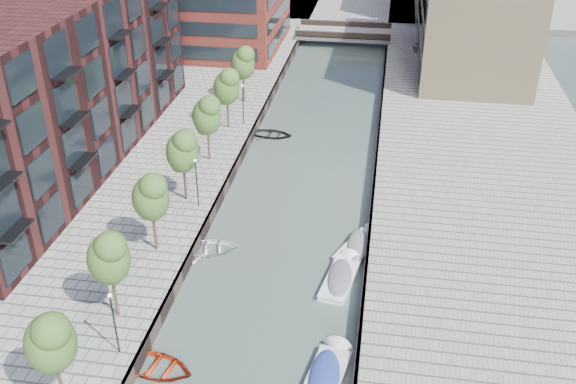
% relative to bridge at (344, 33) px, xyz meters
% --- Properties ---
extents(water, '(300.00, 300.00, 0.00)m').
position_rel_bridge_xyz_m(water, '(0.00, -32.00, -1.39)').
color(water, '#38473F').
rests_on(water, ground).
extents(quay_right, '(20.00, 140.00, 1.00)m').
position_rel_bridge_xyz_m(quay_right, '(16.00, -32.00, -0.89)').
color(quay_right, gray).
rests_on(quay_right, ground).
extents(quay_wall_left, '(0.25, 140.00, 1.00)m').
position_rel_bridge_xyz_m(quay_wall_left, '(-6.10, -32.00, -0.89)').
color(quay_wall_left, '#332823').
rests_on(quay_wall_left, ground).
extents(quay_wall_right, '(0.25, 140.00, 1.00)m').
position_rel_bridge_xyz_m(quay_wall_right, '(6.10, -32.00, -0.89)').
color(quay_wall_right, '#332823').
rests_on(quay_wall_right, ground).
extents(apartment_block, '(8.00, 38.00, 14.00)m').
position_rel_bridge_xyz_m(apartment_block, '(-20.00, -42.00, 6.61)').
color(apartment_block, black).
rests_on(apartment_block, quay_left).
extents(tan_block_near, '(12.00, 25.00, 14.00)m').
position_rel_bridge_xyz_m(tan_block_near, '(16.00, -10.00, 6.61)').
color(tan_block_near, tan).
rests_on(tan_block_near, quay_right).
extents(bridge, '(13.00, 6.00, 1.30)m').
position_rel_bridge_xyz_m(bridge, '(0.00, 0.00, 0.00)').
color(bridge, gray).
rests_on(bridge, ground).
extents(tree_0, '(2.50, 2.50, 5.95)m').
position_rel_bridge_xyz_m(tree_0, '(-8.50, -68.00, 3.92)').
color(tree_0, '#382619').
rests_on(tree_0, quay_left).
extents(tree_1, '(2.50, 2.50, 5.95)m').
position_rel_bridge_xyz_m(tree_1, '(-8.50, -61.00, 3.92)').
color(tree_1, '#382619').
rests_on(tree_1, quay_left).
extents(tree_2, '(2.50, 2.50, 5.95)m').
position_rel_bridge_xyz_m(tree_2, '(-8.50, -54.00, 3.92)').
color(tree_2, '#382619').
rests_on(tree_2, quay_left).
extents(tree_3, '(2.50, 2.50, 5.95)m').
position_rel_bridge_xyz_m(tree_3, '(-8.50, -47.00, 3.92)').
color(tree_3, '#382619').
rests_on(tree_3, quay_left).
extents(tree_4, '(2.50, 2.50, 5.95)m').
position_rel_bridge_xyz_m(tree_4, '(-8.50, -40.00, 3.92)').
color(tree_4, '#382619').
rests_on(tree_4, quay_left).
extents(tree_5, '(2.50, 2.50, 5.95)m').
position_rel_bridge_xyz_m(tree_5, '(-8.50, -33.00, 3.92)').
color(tree_5, '#382619').
rests_on(tree_5, quay_left).
extents(tree_6, '(2.50, 2.50, 5.95)m').
position_rel_bridge_xyz_m(tree_6, '(-8.50, -26.00, 3.92)').
color(tree_6, '#382619').
rests_on(tree_6, quay_left).
extents(lamp_0, '(0.24, 0.24, 4.12)m').
position_rel_bridge_xyz_m(lamp_0, '(-7.20, -64.00, 2.12)').
color(lamp_0, black).
rests_on(lamp_0, quay_left).
extents(lamp_1, '(0.24, 0.24, 4.12)m').
position_rel_bridge_xyz_m(lamp_1, '(-7.20, -48.00, 2.12)').
color(lamp_1, black).
rests_on(lamp_1, quay_left).
extents(lamp_2, '(0.24, 0.24, 4.12)m').
position_rel_bridge_xyz_m(lamp_2, '(-7.20, -32.00, 2.12)').
color(lamp_2, black).
rests_on(lamp_2, quay_left).
extents(sloop_2, '(4.86, 3.84, 0.91)m').
position_rel_bridge_xyz_m(sloop_2, '(-5.04, -64.10, -1.39)').
color(sloop_2, '#A52B12').
rests_on(sloop_2, ground).
extents(sloop_3, '(5.10, 4.30, 0.90)m').
position_rel_bridge_xyz_m(sloop_3, '(-5.20, -52.34, -1.39)').
color(sloop_3, white).
rests_on(sloop_3, ground).
extents(sloop_4, '(4.24, 3.17, 0.84)m').
position_rel_bridge_xyz_m(sloop_4, '(-4.32, -32.21, -1.39)').
color(sloop_4, black).
rests_on(sloop_4, ground).
extents(motorboat_1, '(2.60, 5.36, 1.71)m').
position_rel_bridge_xyz_m(motorboat_1, '(4.50, -54.05, -1.18)').
color(motorboat_1, white).
rests_on(motorboat_1, ground).
extents(motorboat_3, '(2.77, 5.65, 1.80)m').
position_rel_bridge_xyz_m(motorboat_3, '(4.48, -63.17, -1.17)').
color(motorboat_3, beige).
rests_on(motorboat_3, ground).
extents(motorboat_4, '(3.50, 5.19, 1.64)m').
position_rel_bridge_xyz_m(motorboat_4, '(5.53, -50.04, -1.19)').
color(motorboat_4, white).
rests_on(motorboat_4, ground).
extents(car, '(3.17, 4.52, 1.43)m').
position_rel_bridge_xyz_m(car, '(10.91, -6.66, 0.32)').
color(car, '#929496').
rests_on(car, quay_right).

